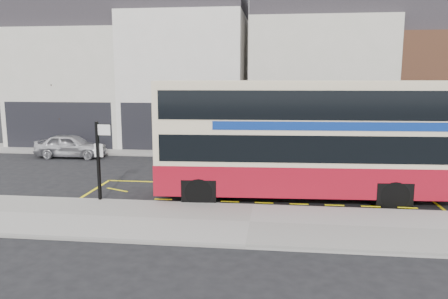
# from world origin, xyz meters

# --- Properties ---
(ground) EXTENTS (120.00, 120.00, 0.00)m
(ground) POSITION_xyz_m (0.00, 0.00, 0.00)
(ground) COLOR black
(ground) RESTS_ON ground
(pavement) EXTENTS (40.00, 4.00, 0.15)m
(pavement) POSITION_xyz_m (0.00, -2.30, 0.07)
(pavement) COLOR gray
(pavement) RESTS_ON ground
(kerb) EXTENTS (40.00, 0.15, 0.15)m
(kerb) POSITION_xyz_m (0.00, -0.38, 0.07)
(kerb) COLOR gray
(kerb) RESTS_ON ground
(far_pavement) EXTENTS (50.00, 3.00, 0.15)m
(far_pavement) POSITION_xyz_m (0.00, 11.00, 0.07)
(far_pavement) COLOR gray
(far_pavement) RESTS_ON ground
(road_markings) EXTENTS (14.00, 3.40, 0.01)m
(road_markings) POSITION_xyz_m (0.00, 1.60, 0.01)
(road_markings) COLOR yellow
(road_markings) RESTS_ON ground
(terrace_far_left) EXTENTS (8.00, 8.01, 10.80)m
(terrace_far_left) POSITION_xyz_m (-13.50, 14.99, 4.82)
(terrace_far_left) COLOR silver
(terrace_far_left) RESTS_ON ground
(terrace_left) EXTENTS (8.00, 8.01, 11.80)m
(terrace_left) POSITION_xyz_m (-5.50, 14.99, 5.32)
(terrace_left) COLOR silver
(terrace_left) RESTS_ON ground
(terrace_green_shop) EXTENTS (9.00, 8.01, 11.30)m
(terrace_green_shop) POSITION_xyz_m (3.50, 14.99, 5.07)
(terrace_green_shop) COLOR silver
(terrace_green_shop) RESTS_ON ground
(double_decker_bus) EXTENTS (11.89, 3.36, 4.70)m
(double_decker_bus) POSITION_xyz_m (2.05, 1.20, 2.47)
(double_decker_bus) COLOR beige
(double_decker_bus) RESTS_ON ground
(bus_stop_post) EXTENTS (0.75, 0.16, 3.03)m
(bus_stop_post) POSITION_xyz_m (-5.87, -0.40, 1.97)
(bus_stop_post) COLOR black
(bus_stop_post) RESTS_ON pavement
(car_silver) EXTENTS (4.22, 1.77, 1.43)m
(car_silver) POSITION_xyz_m (-11.52, 8.66, 0.71)
(car_silver) COLOR silver
(car_silver) RESTS_ON ground
(car_grey) EXTENTS (4.85, 2.79, 1.51)m
(car_grey) POSITION_xyz_m (-2.04, 9.57, 0.75)
(car_grey) COLOR #3C3F43
(car_grey) RESTS_ON ground
(street_tree_left) EXTENTS (2.58, 2.58, 5.57)m
(street_tree_left) POSITION_xyz_m (-13.60, 11.93, 3.80)
(street_tree_left) COLOR #312015
(street_tree_left) RESTS_ON ground
(street_tree_right) EXTENTS (2.15, 2.15, 4.65)m
(street_tree_right) POSITION_xyz_m (4.88, 11.67, 3.16)
(street_tree_right) COLOR #312015
(street_tree_right) RESTS_ON ground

